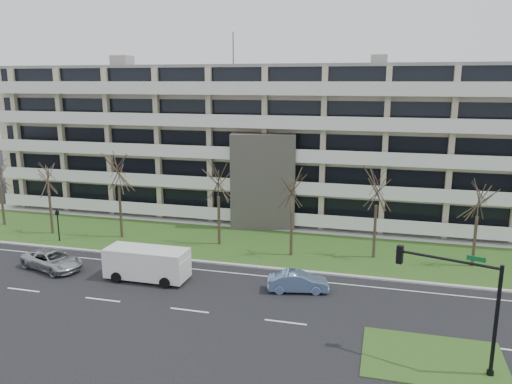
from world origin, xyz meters
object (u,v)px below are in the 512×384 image
(blue_sedan, at_px, (298,282))
(white_van, at_px, (148,261))
(traffic_signal, at_px, (461,295))
(pedestrian_signal, at_px, (58,221))
(silver_pickup, at_px, (52,260))

(blue_sedan, relative_size, white_van, 0.69)
(blue_sedan, relative_size, traffic_signal, 0.70)
(traffic_signal, relative_size, pedestrian_signal, 2.03)
(silver_pickup, relative_size, white_van, 0.86)
(silver_pickup, distance_m, traffic_signal, 28.33)
(silver_pickup, height_order, white_van, white_van)
(traffic_signal, height_order, pedestrian_signal, traffic_signal)
(silver_pickup, xyz_separation_m, blue_sedan, (18.44, 0.71, -0.03))
(blue_sedan, relative_size, pedestrian_signal, 1.43)
(blue_sedan, height_order, traffic_signal, traffic_signal)
(silver_pickup, relative_size, blue_sedan, 1.24)
(blue_sedan, distance_m, traffic_signal, 11.76)
(white_van, height_order, traffic_signal, traffic_signal)
(silver_pickup, height_order, blue_sedan, silver_pickup)
(white_van, bearing_deg, pedestrian_signal, 153.34)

